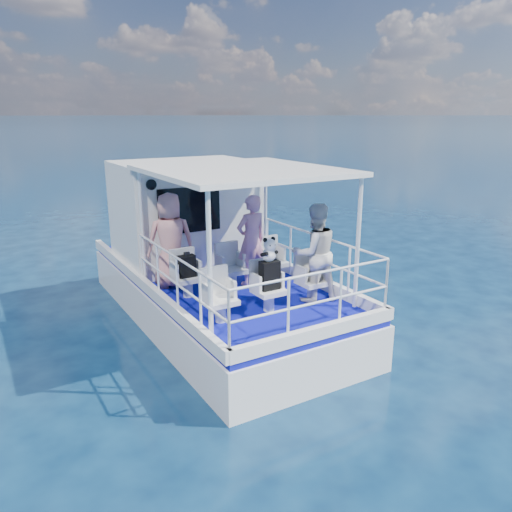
# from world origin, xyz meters

# --- Properties ---
(ground) EXTENTS (2000.00, 2000.00, 0.00)m
(ground) POSITION_xyz_m (0.00, 0.00, 0.00)
(ground) COLOR #071D38
(ground) RESTS_ON ground
(hull) EXTENTS (3.00, 7.00, 1.60)m
(hull) POSITION_xyz_m (0.00, 1.00, 0.00)
(hull) COLOR white
(hull) RESTS_ON ground
(deck) EXTENTS (2.90, 6.90, 0.10)m
(deck) POSITION_xyz_m (0.00, 1.00, 0.85)
(deck) COLOR #0A0C8C
(deck) RESTS_ON hull
(cabin) EXTENTS (2.85, 2.00, 2.20)m
(cabin) POSITION_xyz_m (0.00, 2.30, 2.00)
(cabin) COLOR white
(cabin) RESTS_ON deck
(canopy) EXTENTS (3.00, 3.20, 0.08)m
(canopy) POSITION_xyz_m (0.00, -0.20, 3.14)
(canopy) COLOR white
(canopy) RESTS_ON cabin
(canopy_posts) EXTENTS (2.77, 2.97, 2.20)m
(canopy_posts) POSITION_xyz_m (0.00, -0.25, 2.00)
(canopy_posts) COLOR white
(canopy_posts) RESTS_ON deck
(railings) EXTENTS (2.84, 3.59, 1.00)m
(railings) POSITION_xyz_m (0.00, -0.58, 1.40)
(railings) COLOR white
(railings) RESTS_ON deck
(seat_port_fwd) EXTENTS (0.48, 0.46, 0.38)m
(seat_port_fwd) POSITION_xyz_m (-0.90, 0.20, 1.09)
(seat_port_fwd) COLOR silver
(seat_port_fwd) RESTS_ON deck
(seat_center_fwd) EXTENTS (0.48, 0.46, 0.38)m
(seat_center_fwd) POSITION_xyz_m (0.00, 0.20, 1.09)
(seat_center_fwd) COLOR silver
(seat_center_fwd) RESTS_ON deck
(seat_stbd_fwd) EXTENTS (0.48, 0.46, 0.38)m
(seat_stbd_fwd) POSITION_xyz_m (0.90, 0.20, 1.09)
(seat_stbd_fwd) COLOR silver
(seat_stbd_fwd) RESTS_ON deck
(seat_port_aft) EXTENTS (0.48, 0.46, 0.38)m
(seat_port_aft) POSITION_xyz_m (-0.90, -1.10, 1.09)
(seat_port_aft) COLOR silver
(seat_port_aft) RESTS_ON deck
(seat_center_aft) EXTENTS (0.48, 0.46, 0.38)m
(seat_center_aft) POSITION_xyz_m (0.00, -1.10, 1.09)
(seat_center_aft) COLOR silver
(seat_center_aft) RESTS_ON deck
(seat_stbd_aft) EXTENTS (0.48, 0.46, 0.38)m
(seat_stbd_aft) POSITION_xyz_m (0.90, -1.10, 1.09)
(seat_stbd_aft) COLOR silver
(seat_stbd_aft) RESTS_ON deck
(passenger_port_fwd) EXTENTS (0.76, 0.62, 1.79)m
(passenger_port_fwd) POSITION_xyz_m (-0.93, 0.86, 1.80)
(passenger_port_fwd) COLOR #D38B89
(passenger_port_fwd) RESTS_ON deck
(passenger_stbd_fwd) EXTENTS (0.66, 0.46, 1.74)m
(passenger_stbd_fwd) POSITION_xyz_m (0.43, 0.21, 1.77)
(passenger_stbd_fwd) COLOR pink
(passenger_stbd_fwd) RESTS_ON deck
(passenger_stbd_aft) EXTENTS (0.94, 0.79, 1.73)m
(passenger_stbd_aft) POSITION_xyz_m (0.93, -1.10, 1.76)
(passenger_stbd_aft) COLOR silver
(passenger_stbd_aft) RESTS_ON deck
(backpack_port) EXTENTS (0.30, 0.17, 0.39)m
(backpack_port) POSITION_xyz_m (-0.91, 0.18, 1.48)
(backpack_port) COLOR black
(backpack_port) RESTS_ON seat_port_fwd
(backpack_center) EXTENTS (0.32, 0.18, 0.48)m
(backpack_center) POSITION_xyz_m (-0.00, -1.12, 1.52)
(backpack_center) COLOR black
(backpack_center) RESTS_ON seat_center_aft
(compact_camera) EXTENTS (0.10, 0.06, 0.06)m
(compact_camera) POSITION_xyz_m (-0.90, 0.18, 1.70)
(compact_camera) COLOR black
(compact_camera) RESTS_ON backpack_port
(panda) EXTENTS (0.26, 0.21, 0.40)m
(panda) POSITION_xyz_m (-0.01, -1.11, 1.96)
(panda) COLOR white
(panda) RESTS_ON backpack_center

